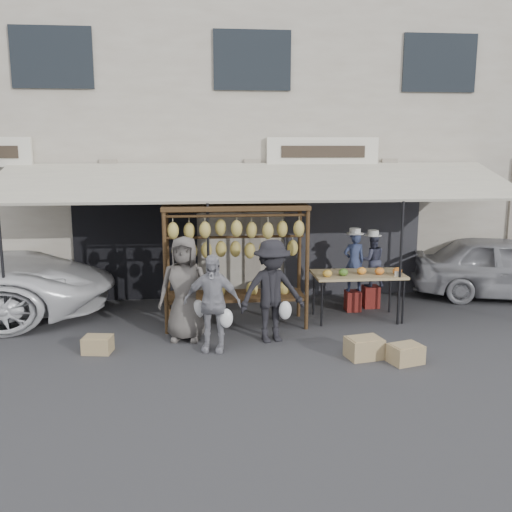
{
  "coord_description": "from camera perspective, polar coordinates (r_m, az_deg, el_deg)",
  "views": [
    {
      "loc": [
        -1.15,
        -8.73,
        3.27
      ],
      "look_at": [
        -0.13,
        1.4,
        1.3
      ],
      "focal_mm": 40.0,
      "sensor_mm": 36.0,
      "label": 1
    }
  ],
  "objects": [
    {
      "name": "ground_plane",
      "position": [
        9.39,
        1.67,
        -9.43
      ],
      "size": [
        90.0,
        90.0,
        0.0
      ],
      "primitive_type": "plane",
      "color": "#2D2D30"
    },
    {
      "name": "vendor_left",
      "position": [
        11.48,
        9.77,
        -0.57
      ],
      "size": [
        0.46,
        0.32,
        1.19
      ],
      "primitive_type": "imported",
      "rotation": [
        0.0,
        0.0,
        3.22
      ],
      "color": "navy",
      "rests_on": "stool_left"
    },
    {
      "name": "vendor_right",
      "position": [
        11.82,
        11.53,
        -0.41
      ],
      "size": [
        0.53,
        0.41,
        1.08
      ],
      "primitive_type": "imported",
      "rotation": [
        0.0,
        0.0,
        3.14
      ],
      "color": "#383B50",
      "rests_on": "stool_right"
    },
    {
      "name": "produce_table",
      "position": [
        10.94,
        10.23,
        -1.91
      ],
      "size": [
        1.7,
        0.9,
        1.04
      ],
      "color": "tan",
      "rests_on": "ground_plane"
    },
    {
      "name": "stool_left",
      "position": [
        11.67,
        9.64,
        -4.43
      ],
      "size": [
        0.33,
        0.33,
        0.41
      ],
      "primitive_type": "cube",
      "rotation": [
        0.0,
        0.0,
        0.16
      ],
      "color": "maroon",
      "rests_on": "ground_plane"
    },
    {
      "name": "shophouse",
      "position": [
        15.27,
        -1.46,
        12.37
      ],
      "size": [
        24.0,
        6.15,
        7.3
      ],
      "color": "beige",
      "rests_on": "ground_plane"
    },
    {
      "name": "crate_near_a",
      "position": [
        9.19,
        10.75,
        -9.02
      ],
      "size": [
        0.6,
        0.5,
        0.32
      ],
      "primitive_type": "cube",
      "rotation": [
        0.0,
        0.0,
        0.2
      ],
      "color": "tan",
      "rests_on": "ground_plane"
    },
    {
      "name": "customer_right",
      "position": [
        9.58,
        1.61,
        -3.54
      ],
      "size": [
        1.25,
        0.89,
        1.75
      ],
      "primitive_type": "imported",
      "rotation": [
        0.0,
        0.0,
        0.23
      ],
      "color": "black",
      "rests_on": "ground_plane"
    },
    {
      "name": "sedan",
      "position": [
        13.51,
        23.91,
        -1.02
      ],
      "size": [
        4.32,
        2.64,
        1.38
      ],
      "primitive_type": "imported",
      "rotation": [
        0.0,
        0.0,
        1.3
      ],
      "color": "#9B9BA0",
      "rests_on": "ground_plane"
    },
    {
      "name": "stool_right",
      "position": [
        11.99,
        11.39,
        -3.99
      ],
      "size": [
        0.37,
        0.37,
        0.45
      ],
      "primitive_type": "cube",
      "rotation": [
        0.0,
        0.0,
        -0.18
      ],
      "color": "maroon",
      "rests_on": "ground_plane"
    },
    {
      "name": "customer_mid",
      "position": [
        9.19,
        -4.41,
        -4.7
      ],
      "size": [
        1.0,
        0.59,
        1.59
      ],
      "primitive_type": "imported",
      "rotation": [
        0.0,
        0.0,
        -0.22
      ],
      "color": "#94949B",
      "rests_on": "ground_plane"
    },
    {
      "name": "banana_rack",
      "position": [
        10.28,
        -2.05,
        1.4
      ],
      "size": [
        2.6,
        0.9,
        2.24
      ],
      "color": "black",
      "rests_on": "ground_plane"
    },
    {
      "name": "customer_left",
      "position": [
        9.72,
        -7.13,
        -3.27
      ],
      "size": [
        0.97,
        0.72,
        1.79
      ],
      "primitive_type": "imported",
      "rotation": [
        0.0,
        0.0,
        -0.18
      ],
      "color": "#57514D",
      "rests_on": "ground_plane"
    },
    {
      "name": "crate_near_b",
      "position": [
        9.13,
        14.73,
        -9.44
      ],
      "size": [
        0.56,
        0.49,
        0.29
      ],
      "primitive_type": "cube",
      "rotation": [
        0.0,
        0.0,
        0.29
      ],
      "color": "tan",
      "rests_on": "ground_plane"
    },
    {
      "name": "crate_far",
      "position": [
        9.6,
        -15.54,
        -8.53
      ],
      "size": [
        0.49,
        0.4,
        0.27
      ],
      "primitive_type": "cube",
      "rotation": [
        0.0,
        0.0,
        -0.15
      ],
      "color": "tan",
      "rests_on": "ground_plane"
    },
    {
      "name": "awning",
      "position": [
        11.09,
        0.26,
        7.35
      ],
      "size": [
        10.0,
        2.35,
        2.92
      ],
      "color": "beige",
      "rests_on": "ground_plane"
    }
  ]
}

